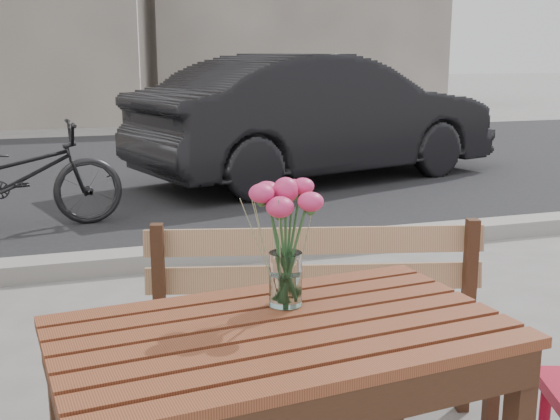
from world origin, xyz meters
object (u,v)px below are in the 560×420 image
Objects in this scene: main_table at (283,369)px; bicycle at (17,177)px; main_vase at (286,227)px; parked_car at (319,117)px.

main_table is 0.74× the size of bicycle.
bicycle is (-0.89, 4.22, -0.52)m from main_vase.
parked_car is 3.52m from bicycle.
main_vase is 6.13m from parked_car.
parked_car is at bearing -70.71° from bicycle.
main_table is 0.38m from main_vase.
main_vase is 0.09× the size of parked_car.
main_table is 0.29× the size of parked_car.
main_vase is 0.22× the size of bicycle.
parked_car is 2.56× the size of bicycle.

